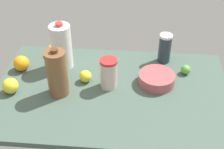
# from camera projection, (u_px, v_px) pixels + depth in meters

# --- Properties ---
(countertop) EXTENTS (1.20, 0.76, 0.03)m
(countertop) POSITION_uv_depth(u_px,v_px,m) (112.00, 92.00, 1.60)
(countertop) COLOR #44584D
(countertop) RESTS_ON ground
(chocolate_milk_jug) EXTENTS (0.10, 0.10, 0.26)m
(chocolate_milk_jug) POSITION_uv_depth(u_px,v_px,m) (57.00, 73.00, 1.50)
(chocolate_milk_jug) COLOR brown
(chocolate_milk_jug) RESTS_ON countertop
(tumbler_cup) EXTENTS (0.09, 0.09, 0.16)m
(tumbler_cup) POSITION_uv_depth(u_px,v_px,m) (109.00, 73.00, 1.57)
(tumbler_cup) COLOR beige
(tumbler_cup) RESTS_ON countertop
(mixing_bowl) EXTENTS (0.19, 0.19, 0.06)m
(mixing_bowl) POSITION_uv_depth(u_px,v_px,m) (157.00, 79.00, 1.62)
(mixing_bowl) COLOR #A64E53
(mixing_bowl) RESTS_ON countertop
(shaker_bottle) EXTENTS (0.07, 0.07, 0.17)m
(shaker_bottle) POSITION_uv_depth(u_px,v_px,m) (165.00, 48.00, 1.75)
(shaker_bottle) COLOR #283540
(shaker_bottle) RESTS_ON countertop
(milk_jug) EXTENTS (0.11, 0.11, 0.27)m
(milk_jug) POSITION_uv_depth(u_px,v_px,m) (61.00, 47.00, 1.69)
(milk_jug) COLOR white
(milk_jug) RESTS_ON countertop
(lemon_by_jug) EXTENTS (0.08, 0.08, 0.08)m
(lemon_by_jug) POSITION_uv_depth(u_px,v_px,m) (10.00, 86.00, 1.56)
(lemon_by_jug) COLOR yellow
(lemon_by_jug) RESTS_ON countertop
(orange_near_front) EXTENTS (0.09, 0.09, 0.09)m
(orange_near_front) POSITION_uv_depth(u_px,v_px,m) (21.00, 63.00, 1.71)
(orange_near_front) COLOR orange
(orange_near_front) RESTS_ON countertop
(lemon_loose) EXTENTS (0.07, 0.07, 0.07)m
(lemon_loose) POSITION_uv_depth(u_px,v_px,m) (54.00, 50.00, 1.83)
(lemon_loose) COLOR yellow
(lemon_loose) RESTS_ON countertop
(lime_beside_bowl) EXTENTS (0.05, 0.05, 0.05)m
(lime_beside_bowl) POSITION_uv_depth(u_px,v_px,m) (186.00, 70.00, 1.69)
(lime_beside_bowl) COLOR #5CA93F
(lime_beside_bowl) RESTS_ON countertop
(lemon_far_back) EXTENTS (0.06, 0.06, 0.06)m
(lemon_far_back) POSITION_uv_depth(u_px,v_px,m) (85.00, 76.00, 1.63)
(lemon_far_back) COLOR yellow
(lemon_far_back) RESTS_ON countertop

